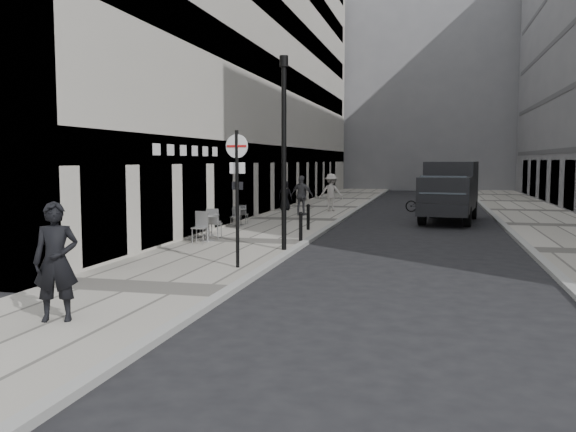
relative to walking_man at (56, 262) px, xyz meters
name	(u,v)px	position (x,y,z in m)	size (l,w,h in m)	color
ground	(169,333)	(1.93, 0.15, -1.11)	(120.00, 120.00, 0.00)	black
sidewalk	(295,220)	(-0.07, 18.15, -1.05)	(4.00, 60.00, 0.12)	#A5A095
far_sidewalk	(555,226)	(10.93, 18.15, -1.05)	(4.00, 60.00, 0.12)	#A5A095
building_left	(251,49)	(-4.07, 24.65, 7.89)	(4.00, 45.00, 18.00)	#BAB3A9
building_far	(410,80)	(3.43, 56.15, 9.89)	(24.00, 16.00, 22.00)	slate
walking_man	(56,262)	(0.00, 0.00, 0.00)	(0.72, 0.47, 1.98)	black
sign_post	(237,180)	(1.33, 5.51, 1.18)	(0.58, 0.14, 3.38)	black
lamppost	(284,143)	(1.73, 8.70, 2.16)	(0.26, 0.26, 5.67)	black
bollard_near	(308,218)	(1.37, 14.02, -0.53)	(0.12, 0.12, 0.92)	black
bollard_far	(301,227)	(1.78, 10.82, -0.55)	(0.12, 0.12, 0.89)	black
panel_van	(450,188)	(6.75, 19.71, 0.41)	(2.82, 5.96, 2.71)	black
cyclist	(423,198)	(5.48, 24.47, -0.34)	(1.91, 0.93, 1.98)	black
pedestrian_a	(302,195)	(-0.16, 19.94, -0.03)	(1.13, 0.47, 1.92)	#58585D
pedestrian_b	(331,192)	(0.80, 22.82, -0.02)	(1.26, 0.72, 1.95)	#BCB5AE
pedestrian_c	(285,195)	(-1.67, 22.72, -0.20)	(0.77, 0.50, 1.58)	black
cafe_table_near	(209,223)	(-1.67, 11.38, -0.55)	(0.68, 1.54, 0.88)	silver
cafe_table_mid	(207,225)	(-1.20, 10.01, -0.47)	(0.79, 1.79, 1.02)	#B7B7B9
cafe_table_far	(239,215)	(-1.67, 14.88, -0.58)	(0.62, 1.41, 0.80)	#BABABC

